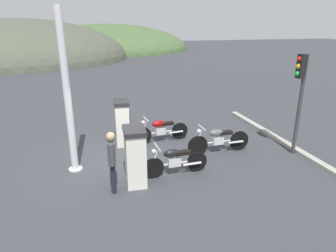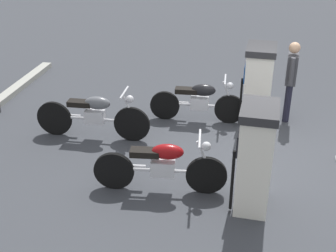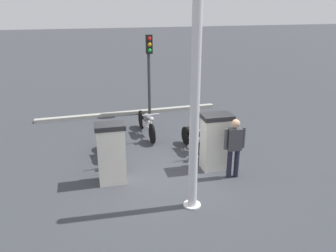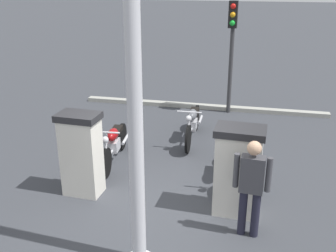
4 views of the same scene
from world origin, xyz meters
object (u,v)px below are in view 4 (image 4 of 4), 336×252
at_px(roadside_traffic_light, 232,38).
at_px(canopy_support_pole, 135,118).
at_px(fuel_pump_far, 81,154).
at_px(attendant_person, 251,183).
at_px(motorcycle_far_pump, 114,143).
at_px(fuel_pump_near, 238,170).
at_px(motorcycle_extra, 193,123).
at_px(motorcycle_near_pump, 231,159).

distance_m(roadside_traffic_light, canopy_support_pole, 6.91).
relative_size(fuel_pump_far, roadside_traffic_light, 0.49).
bearing_deg(attendant_person, fuel_pump_far, 78.66).
xyz_separation_m(fuel_pump_far, motorcycle_far_pump, (1.35, -0.12, -0.35)).
height_order(fuel_pump_near, attendant_person, attendant_person).
xyz_separation_m(motorcycle_far_pump, motorcycle_extra, (1.59, -1.45, 0.02)).
height_order(motorcycle_near_pump, attendant_person, attendant_person).
distance_m(fuel_pump_far, motorcycle_near_pump, 2.91).
bearing_deg(motorcycle_extra, canopy_support_pole, -179.72).
distance_m(fuel_pump_far, attendant_person, 3.15).
distance_m(motorcycle_near_pump, motorcycle_far_pump, 2.55).
bearing_deg(motorcycle_far_pump, attendant_person, -123.61).
distance_m(motorcycle_far_pump, roadside_traffic_light, 4.79).
distance_m(fuel_pump_far, motorcycle_extra, 3.35).
height_order(fuel_pump_near, canopy_support_pole, canopy_support_pole).
xyz_separation_m(motorcycle_extra, attendant_person, (-3.56, -1.52, 0.44)).
distance_m(fuel_pump_near, attendant_person, 0.67).
height_order(fuel_pump_far, motorcycle_extra, fuel_pump_far).
distance_m(motorcycle_far_pump, motorcycle_extra, 2.15).
bearing_deg(fuel_pump_near, motorcycle_extra, 23.44).
xyz_separation_m(fuel_pump_near, motorcycle_far_pump, (1.35, 2.73, -0.34)).
distance_m(motorcycle_near_pump, motorcycle_extra, 2.11).
distance_m(fuel_pump_far, canopy_support_pole, 2.66).
distance_m(fuel_pump_far, roadside_traffic_light, 5.90).
height_order(fuel_pump_near, motorcycle_far_pump, fuel_pump_near).
height_order(fuel_pump_near, roadside_traffic_light, roadside_traffic_light).
relative_size(fuel_pump_far, attendant_person, 0.98).
relative_size(fuel_pump_near, canopy_support_pole, 0.35).
xyz_separation_m(motorcycle_far_pump, roadside_traffic_light, (3.92, -2.12, 1.77)).
bearing_deg(canopy_support_pole, fuel_pump_far, 44.70).
relative_size(motorcycle_near_pump, canopy_support_pole, 0.42).
height_order(fuel_pump_far, motorcycle_near_pump, fuel_pump_far).
bearing_deg(motorcycle_far_pump, roadside_traffic_light, -28.45).
bearing_deg(fuel_pump_far, canopy_support_pole, -135.30).
bearing_deg(roadside_traffic_light, motorcycle_far_pump, 151.55).
bearing_deg(motorcycle_near_pump, canopy_support_pole, 158.83).
relative_size(motorcycle_far_pump, roadside_traffic_light, 0.63).
distance_m(motorcycle_extra, attendant_person, 3.90).
distance_m(fuel_pump_far, motorcycle_far_pump, 1.40).
relative_size(fuel_pump_near, motorcycle_far_pump, 0.78).
height_order(fuel_pump_far, roadside_traffic_light, roadside_traffic_light).
xyz_separation_m(fuel_pump_far, attendant_person, (-0.62, -3.08, 0.12)).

